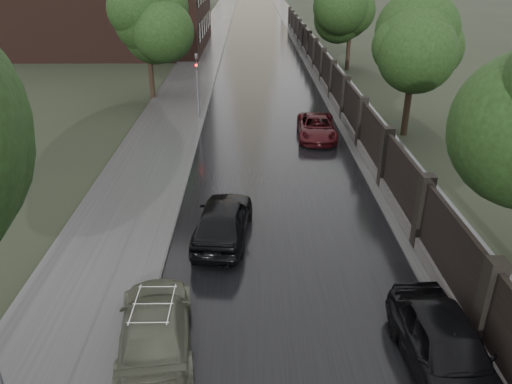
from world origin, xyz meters
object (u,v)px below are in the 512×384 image
lamp_post (0,381)px  volga_sedan (156,326)px  hatchback_left (223,220)px  traffic_light (197,81)px  car_right_far (317,127)px  tree_right_c (351,11)px  tree_right_b (415,44)px  tree_left_far (146,21)px  car_right_near (446,349)px

lamp_post → volga_sedan: size_ratio=1.14×
hatchback_left → traffic_light: bearing=-75.4°
volga_sedan → hatchback_left: 5.61m
lamp_post → car_right_far: 21.62m
tree_right_c → hatchback_left: (-9.65, -29.35, -4.19)m
lamp_post → volga_sedan: lamp_post is taller
tree_right_b → traffic_light: (-11.80, 2.99, -2.55)m
tree_left_far → tree_right_c: tree_left_far is taller
tree_left_far → volga_sedan: 25.57m
hatchback_left → tree_right_c: bearing=-102.2°
tree_right_b → car_right_far: size_ratio=1.59×
traffic_light → hatchback_left: traffic_light is taller
traffic_light → hatchback_left: bearing=-81.5°
lamp_post → car_right_far: bearing=68.5°
hatchback_left → tree_right_b: bearing=-124.3°
hatchback_left → car_right_near: car_right_near is taller
tree_right_c → car_right_far: (-5.00, -18.48, -4.34)m
tree_left_far → traffic_light: bearing=-53.5°
traffic_light → hatchback_left: (2.15, -14.35, -1.64)m
lamp_post → hatchback_left: (3.25, 9.15, -1.91)m
traffic_light → car_right_near: (7.70, -20.79, -1.63)m
volga_sedan → car_right_near: (7.00, -1.02, 0.12)m
tree_left_far → car_right_near: size_ratio=1.63×
tree_right_b → volga_sedan: 20.57m
traffic_light → car_right_far: traffic_light is taller
volga_sedan → car_right_near: 7.08m
car_right_near → tree_right_c: bearing=81.0°
tree_left_far → volga_sedan: size_ratio=1.65×
traffic_light → car_right_far: (6.80, -3.48, -1.78)m
tree_right_c → traffic_light: tree_right_c is taller
car_right_near → tree_left_far: bearing=111.4°
lamp_post → volga_sedan: (1.80, 3.73, -2.02)m
tree_left_far → car_right_far: bearing=-38.9°
tree_right_c → volga_sedan: tree_right_c is taller
tree_right_c → traffic_light: (-11.80, -15.01, -2.55)m
lamp_post → hatchback_left: 9.90m
tree_right_b → tree_right_c: (0.00, 18.00, 0.00)m
tree_right_b → car_right_near: (-4.10, -17.80, -4.18)m
tree_left_far → tree_right_c: bearing=32.8°
volga_sedan → car_right_far: 17.39m
tree_left_far → lamp_post: (2.60, -28.50, -2.57)m
tree_left_far → lamp_post: bearing=-84.8°
tree_left_far → tree_right_c: 18.45m
tree_right_b → car_right_near: 18.73m
car_right_far → tree_right_c: bearing=77.9°
tree_left_far → tree_right_c: (15.50, 10.00, -0.29)m
tree_left_far → traffic_light: (3.70, -5.01, -2.84)m
tree_left_far → traffic_light: tree_left_far is taller
tree_left_far → car_right_near: 28.55m
tree_right_b → lamp_post: 24.33m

